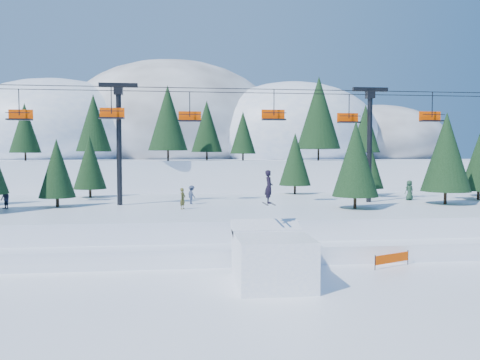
{
  "coord_description": "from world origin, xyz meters",
  "views": [
    {
      "loc": [
        -3.47,
        -22.43,
        6.7
      ],
      "look_at": [
        -0.13,
        6.0,
        5.2
      ],
      "focal_mm": 35.0,
      "sensor_mm": 36.0,
      "label": 1
    }
  ],
  "objects": [
    {
      "name": "mid_shelf",
      "position": [
        0.0,
        18.0,
        1.25
      ],
      "size": [
        70.0,
        22.0,
        2.5
      ],
      "primitive_type": "cube",
      "color": "white",
      "rests_on": "ground"
    },
    {
      "name": "banner_near",
      "position": [
        8.81,
        4.02,
        0.54
      ],
      "size": [
        2.63,
        1.17,
        0.9
      ],
      "color": "black",
      "rests_on": "ground"
    },
    {
      "name": "berm",
      "position": [
        0.0,
        8.0,
        0.55
      ],
      "size": [
        70.0,
        6.0,
        1.1
      ],
      "primitive_type": "cube",
      "color": "white",
      "rests_on": "ground"
    },
    {
      "name": "distant_skiers",
      "position": [
        0.32,
        17.5,
        3.35
      ],
      "size": [
        36.04,
        5.77,
        1.88
      ],
      "color": "#2C3852",
      "rests_on": "mid_shelf"
    },
    {
      "name": "jump_kicker",
      "position": [
        1.0,
        1.38,
        1.4
      ],
      "size": [
        3.79,
        5.17,
        5.9
      ],
      "color": "white",
      "rests_on": "ground"
    },
    {
      "name": "banner_far",
      "position": [
        7.92,
        6.7,
        0.54
      ],
      "size": [
        2.84,
        0.43,
        0.9
      ],
      "color": "black",
      "rests_on": "ground"
    },
    {
      "name": "chairlift",
      "position": [
        1.62,
        18.05,
        9.32
      ],
      "size": [
        46.0,
        3.21,
        10.28
      ],
      "color": "black",
      "rests_on": "mid_shelf"
    },
    {
      "name": "mountain_ridge",
      "position": [
        -5.07,
        73.32,
        9.65
      ],
      "size": [
        119.0,
        61.53,
        26.46
      ],
      "color": "white",
      "rests_on": "ground"
    },
    {
      "name": "conifer_stand",
      "position": [
        2.46,
        18.26,
        7.11
      ],
      "size": [
        64.06,
        18.16,
        10.17
      ],
      "color": "black",
      "rests_on": "mid_shelf"
    },
    {
      "name": "ground",
      "position": [
        0.0,
        0.0,
        0.0
      ],
      "size": [
        160.0,
        160.0,
        0.0
      ],
      "primitive_type": "plane",
      "color": "white",
      "rests_on": "ground"
    }
  ]
}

